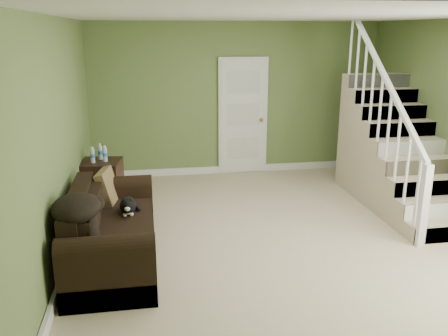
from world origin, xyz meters
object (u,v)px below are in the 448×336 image
object	(u,v)px
sofa	(109,235)
side_table	(102,183)
cat	(128,206)
banana	(119,243)

from	to	relation	value
sofa	side_table	distance (m)	1.81
sofa	side_table	world-z (taller)	side_table
sofa	cat	bearing A→B (deg)	52.80
banana	side_table	bearing A→B (deg)	79.51
cat	banana	xyz separation A→B (m)	(-0.07, -0.84, -0.07)
side_table	banana	size ratio (longest dim) A/B	4.80
cat	banana	bearing A→B (deg)	-94.74
sofa	banana	bearing A→B (deg)	-76.64
side_table	banana	world-z (taller)	side_table
banana	cat	bearing A→B (deg)	66.21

